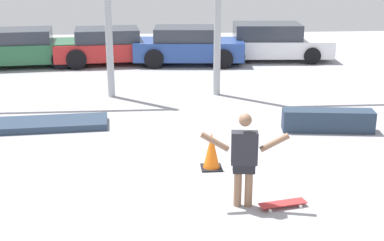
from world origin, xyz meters
TOP-DOWN VIEW (x-y plane):
  - ground_plane at (0.00, 0.00)m, footprint 36.00×36.00m
  - skateboarder at (1.07, -1.16)m, footprint 1.41×0.26m
  - skateboard at (1.71, -1.27)m, footprint 0.82×0.37m
  - grind_box at (3.66, 2.45)m, footprint 2.11×0.75m
  - manual_pad at (-3.04, 3.23)m, footprint 3.24×1.23m
  - parked_car_green at (-5.02, 10.49)m, footprint 4.65×2.28m
  - parked_car_red at (-1.81, 10.68)m, footprint 4.26×2.24m
  - parked_car_blue at (1.00, 10.41)m, footprint 4.07×2.16m
  - parked_car_white at (4.15, 10.92)m, footprint 4.57×2.17m
  - traffic_cone at (0.73, 0.43)m, footprint 0.40×0.40m

SIDE VIEW (x-z plane):
  - ground_plane at x=0.00m, z-range 0.00..0.00m
  - skateboard at x=1.71m, z-range 0.03..0.10m
  - manual_pad at x=-3.04m, z-range 0.00..0.16m
  - grind_box at x=3.66m, z-range 0.00..0.50m
  - traffic_cone at x=0.73m, z-range -0.01..0.72m
  - parked_car_red at x=-1.81m, z-range -0.01..1.29m
  - parked_car_green at x=-5.02m, z-range -0.01..1.31m
  - parked_car_blue at x=1.00m, z-range -0.01..1.33m
  - parked_car_white at x=4.15m, z-range -0.03..1.35m
  - skateboarder at x=1.07m, z-range 0.08..1.65m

